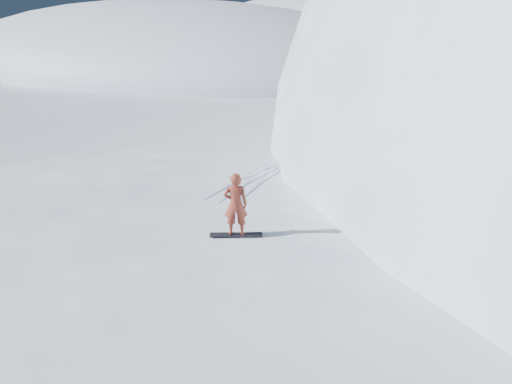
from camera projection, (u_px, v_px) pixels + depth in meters
ground at (154, 290)px, 15.36m from camera, size 400.00×400.00×0.00m
near_ridge at (234, 264)px, 17.04m from camera, size 36.00×28.00×4.80m
far_ridge_a at (152, 68)px, 100.13m from camera, size 120.00×70.00×28.00m
far_ridge_c at (374, 62)px, 120.57m from camera, size 140.00×90.00×36.00m
wind_bumps at (187, 261)px, 17.26m from camera, size 16.00×14.40×1.00m
snowboard at (236, 235)px, 13.82m from camera, size 1.43×1.23×0.03m
snowboarder at (236, 204)px, 13.49m from camera, size 0.84×0.80×1.94m
vapor_plume at (9, 80)px, 76.95m from camera, size 10.70×8.56×7.49m
board_tracks at (251, 179)px, 18.93m from camera, size 2.46×5.91×0.04m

